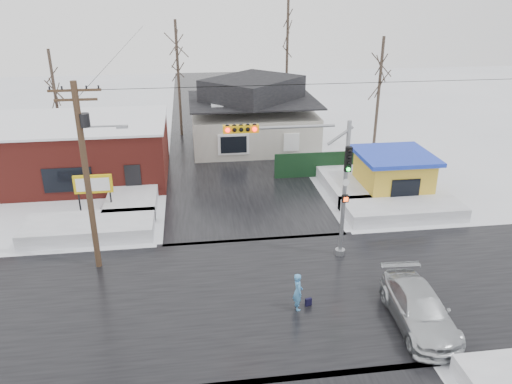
{
  "coord_description": "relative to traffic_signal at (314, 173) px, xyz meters",
  "views": [
    {
      "loc": [
        -3.25,
        -18.42,
        12.79
      ],
      "look_at": [
        -0.09,
        4.67,
        3.0
      ],
      "focal_mm": 35.0,
      "sensor_mm": 36.0,
      "label": 1
    }
  ],
  "objects": [
    {
      "name": "house",
      "position": [
        -0.43,
        19.03,
        -1.92
      ],
      "size": [
        10.4,
        8.4,
        5.76
      ],
      "color": "beige",
      "rests_on": "ground"
    },
    {
      "name": "tree_far_mid",
      "position": [
        3.57,
        25.03,
        5.0
      ],
      "size": [
        3.0,
        3.0,
        12.0
      ],
      "color": "#332821",
      "rests_on": "ground"
    },
    {
      "name": "marquee_sign",
      "position": [
        -11.43,
        6.53,
        -2.62
      ],
      "size": [
        2.2,
        0.21,
        2.55
      ],
      "color": "black",
      "rests_on": "ground"
    },
    {
      "name": "road_ew",
      "position": [
        -2.43,
        -2.97,
        -4.53
      ],
      "size": [
        120.0,
        10.0,
        0.02
      ],
      "primitive_type": "cube",
      "color": "black",
      "rests_on": "ground"
    },
    {
      "name": "fence",
      "position": [
        4.07,
        11.03,
        -3.64
      ],
      "size": [
        8.0,
        0.12,
        1.8
      ],
      "primitive_type": "cube",
      "color": "black",
      "rests_on": "ground"
    },
    {
      "name": "kiosk",
      "position": [
        7.07,
        7.03,
        -3.08
      ],
      "size": [
        4.6,
        4.6,
        2.88
      ],
      "color": "gold",
      "rests_on": "ground"
    },
    {
      "name": "snowbank_ne",
      "position": [
        6.57,
        4.03,
        -4.14
      ],
      "size": [
        7.0,
        3.0,
        0.8
      ],
      "primitive_type": "cube",
      "color": "white",
      "rests_on": "ground"
    },
    {
      "name": "snowbank_nw",
      "position": [
        -11.43,
        4.03,
        -4.14
      ],
      "size": [
        7.0,
        3.0,
        0.8
      ],
      "primitive_type": "cube",
      "color": "white",
      "rests_on": "ground"
    },
    {
      "name": "pedestrian",
      "position": [
        -1.55,
        -4.16,
        -3.7
      ],
      "size": [
        0.42,
        0.63,
        1.69
      ],
      "primitive_type": "imported",
      "rotation": [
        0.0,
        0.0,
        1.61
      ],
      "color": "#468AC5",
      "rests_on": "ground"
    },
    {
      "name": "utility_pole",
      "position": [
        -10.36,
        0.53,
        0.57
      ],
      "size": [
        3.15,
        0.44,
        9.0
      ],
      "color": "#382619",
      "rests_on": "ground"
    },
    {
      "name": "snowbank_nside_e",
      "position": [
        4.57,
        9.03,
        -4.14
      ],
      "size": [
        3.0,
        8.0,
        0.8
      ],
      "primitive_type": "cube",
      "color": "white",
      "rests_on": "ground"
    },
    {
      "name": "brick_building",
      "position": [
        -13.43,
        13.03,
        -2.46
      ],
      "size": [
        12.2,
        8.2,
        4.12
      ],
      "color": "maroon",
      "rests_on": "ground"
    },
    {
      "name": "road_ns",
      "position": [
        -2.43,
        -2.97,
        -4.53
      ],
      "size": [
        10.0,
        120.0,
        0.02
      ],
      "primitive_type": "cube",
      "color": "black",
      "rests_on": "ground"
    },
    {
      "name": "tree_far_left",
      "position": [
        -6.43,
        23.03,
        3.41
      ],
      "size": [
        3.0,
        3.0,
        10.0
      ],
      "color": "#332821",
      "rests_on": "ground"
    },
    {
      "name": "tree_far_right",
      "position": [
        9.57,
        17.03,
        2.62
      ],
      "size": [
        3.0,
        3.0,
        9.0
      ],
      "color": "#332821",
      "rests_on": "ground"
    },
    {
      "name": "car",
      "position": [
        3.05,
        -5.85,
        -3.81
      ],
      "size": [
        2.32,
        5.16,
        1.47
      ],
      "primitive_type": "imported",
      "rotation": [
        0.0,
        0.0,
        -0.05
      ],
      "color": "#BABEC2",
      "rests_on": "ground"
    },
    {
      "name": "ground",
      "position": [
        -2.43,
        -2.97,
        -4.54
      ],
      "size": [
        120.0,
        120.0,
        0.0
      ],
      "primitive_type": "plane",
      "color": "white",
      "rests_on": "ground"
    },
    {
      "name": "traffic_signal",
      "position": [
        0.0,
        0.0,
        0.0
      ],
      "size": [
        6.05,
        0.68,
        7.0
      ],
      "color": "gray",
      "rests_on": "ground"
    },
    {
      "name": "shopping_bag",
      "position": [
        -1.04,
        -4.03,
        -4.36
      ],
      "size": [
        0.3,
        0.18,
        0.35
      ],
      "primitive_type": "cube",
      "rotation": [
        0.0,
        0.0,
        0.24
      ],
      "color": "black",
      "rests_on": "ground"
    },
    {
      "name": "snowbank_nside_w",
      "position": [
        -9.43,
        9.03,
        -4.14
      ],
      "size": [
        3.0,
        8.0,
        0.8
      ],
      "primitive_type": "cube",
      "color": "white",
      "rests_on": "ground"
    },
    {
      "name": "tree_far_west",
      "position": [
        -16.43,
        21.03,
        1.82
      ],
      "size": [
        3.0,
        3.0,
        8.0
      ],
      "color": "#332821",
      "rests_on": "ground"
    }
  ]
}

